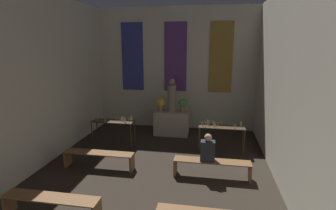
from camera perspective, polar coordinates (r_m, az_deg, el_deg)
name	(u,v)px	position (r m, az deg, el deg)	size (l,w,h in m)	color
wall_back	(176,69)	(10.47, 1.69, 7.92)	(6.46, 0.16, 4.75)	beige
wall_left	(12,86)	(7.17, -30.77, 3.54)	(0.12, 10.02, 4.75)	beige
wall_right	(300,95)	(5.72, 26.87, 2.00)	(0.12, 10.02, 4.75)	beige
altar	(172,123)	(9.88, 0.80, -3.93)	(1.28, 0.66, 0.90)	#ADA38E
statue	(172,97)	(9.64, 0.81, 1.82)	(0.32, 0.32, 1.22)	gray
flower_vase_left	(161,103)	(9.76, -1.59, 0.44)	(0.32, 0.32, 0.51)	#937A5B
flower_vase_right	(183,104)	(9.64, 3.25, 0.26)	(0.32, 0.32, 0.51)	#937A5B
candle_rack_left	(113,124)	(9.05, -11.83, -3.98)	(1.43, 0.47, 1.01)	#473823
candle_rack_right	(221,129)	(8.44, 11.53, -5.22)	(1.43, 0.47, 1.02)	#473823
pew_second_left	(51,203)	(5.89, -24.08, -18.83)	(1.94, 0.36, 0.45)	brown
pew_back_left	(99,157)	(7.56, -14.82, -10.80)	(1.94, 0.36, 0.45)	brown
pew_back_right	(212,165)	(6.93, 9.51, -12.78)	(1.94, 0.36, 0.45)	brown
person_seated	(208,149)	(6.76, 8.63, -9.46)	(0.36, 0.24, 0.71)	#282D38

